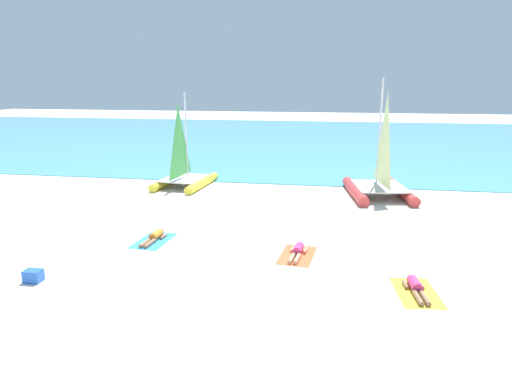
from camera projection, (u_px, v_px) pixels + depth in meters
ground_plane at (271, 194)px, 23.55m from camera, size 120.00×120.00×0.00m
ocean_water at (301, 139)px, 44.70m from camera, size 120.00×40.00×0.05m
sailboat_yellow at (184, 173)px, 24.98m from camera, size 2.85×4.10×5.06m
sailboat_red at (380, 180)px, 22.77m from camera, size 3.48×4.83×5.82m
towel_left at (154, 241)px, 16.68m from camera, size 1.26×1.99×0.01m
sunbather_left at (154, 237)px, 16.71m from camera, size 0.58×1.57×0.30m
towel_middle at (297, 255)px, 15.29m from camera, size 1.29×2.01×0.01m
sunbather_middle at (297, 251)px, 15.32m from camera, size 0.58×1.57×0.30m
towel_right at (416, 292)px, 12.62m from camera, size 1.29×2.00×0.01m
sunbather_right at (416, 287)px, 12.66m from camera, size 0.58×1.57×0.30m
cooler_box at (33, 276)px, 13.27m from camera, size 0.50×0.36×0.36m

